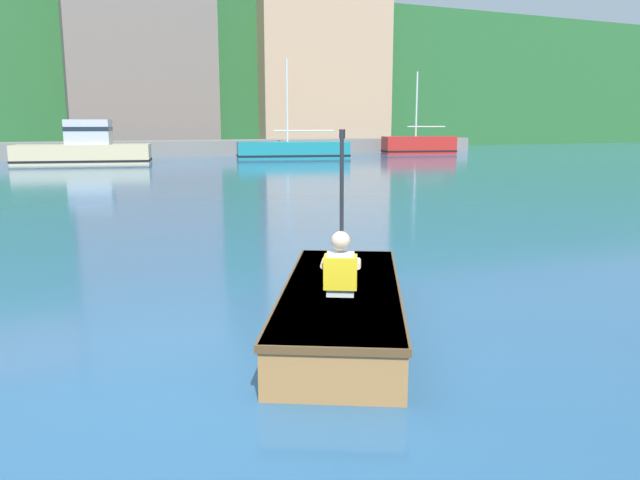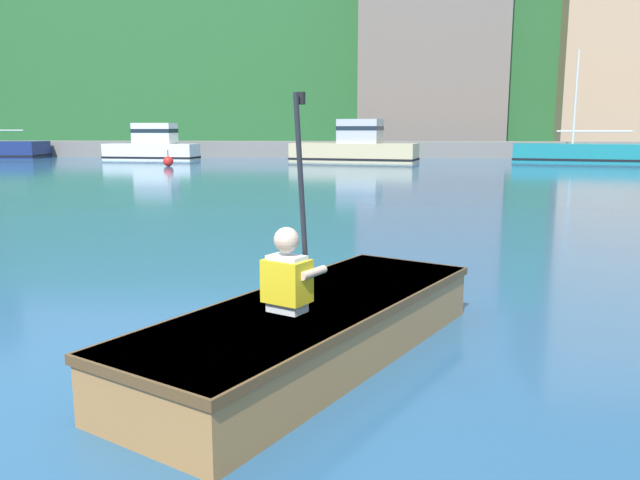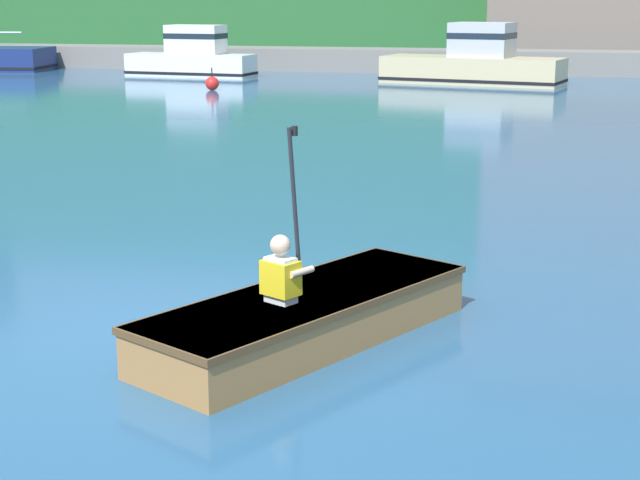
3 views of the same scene
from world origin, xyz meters
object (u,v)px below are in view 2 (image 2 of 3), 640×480
object	(u,v)px
moored_boat_dock_east_inner	(152,146)
moored_boat_dock_center_far	(355,147)
moored_boat_dock_center_near	(579,154)
person_paddler	(288,272)
channel_buoy	(168,161)
rowboat_foreground	(317,324)

from	to	relation	value
moored_boat_dock_east_inner	moored_boat_dock_center_far	bearing A→B (deg)	-5.21
moored_boat_dock_center_far	moored_boat_dock_center_near	bearing A→B (deg)	2.32
moored_boat_dock_center_near	moored_boat_dock_center_far	distance (m)	10.86
moored_boat_dock_center_near	moored_boat_dock_east_inner	xyz separation A→B (m)	(-21.51, 0.53, 0.28)
moored_boat_dock_center_near	person_paddler	size ratio (longest dim) A/B	4.43
channel_buoy	moored_boat_dock_center_far	bearing A→B (deg)	28.52
moored_boat_dock_center_near	rowboat_foreground	distance (m)	29.13
rowboat_foreground	person_paddler	world-z (taller)	person_paddler
moored_boat_dock_center_far	channel_buoy	world-z (taller)	moored_boat_dock_center_far
person_paddler	moored_boat_dock_center_near	bearing A→B (deg)	69.18
moored_boat_dock_center_near	channel_buoy	distance (m)	19.50
moored_boat_dock_center_near	moored_boat_dock_center_far	bearing A→B (deg)	-177.68
person_paddler	moored_boat_dock_center_far	bearing A→B (deg)	90.78
moored_boat_dock_center_far	moored_boat_dock_east_inner	bearing A→B (deg)	174.79
moored_boat_dock_center_far	channel_buoy	bearing A→B (deg)	-151.48
moored_boat_dock_center_near	person_paddler	world-z (taller)	moored_boat_dock_center_near
moored_boat_dock_center_near	channel_buoy	bearing A→B (deg)	-165.71
moored_boat_dock_center_far	rowboat_foreground	xyz separation A→B (m)	(0.54, -26.80, -0.47)
rowboat_foreground	person_paddler	xyz separation A→B (m)	(-0.17, -0.31, 0.46)
moored_boat_dock_center_near	moored_boat_dock_east_inner	world-z (taller)	moored_boat_dock_center_near
moored_boat_dock_center_far	channel_buoy	distance (m)	9.17
moored_boat_dock_center_near	moored_boat_dock_east_inner	size ratio (longest dim) A/B	1.26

